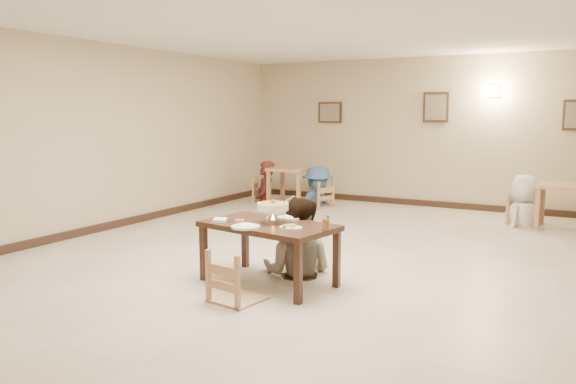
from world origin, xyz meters
The scene contains 28 objects.
floor centered at (0.00, 0.00, 0.00)m, with size 10.00×10.00×0.00m, color beige.
ceiling centered at (0.00, 0.00, 3.00)m, with size 10.00×10.00×0.00m, color silver.
wall_back centered at (0.00, 5.00, 1.50)m, with size 10.00×10.00×0.00m, color #C2AE8B.
wall_left centered at (-4.00, 0.00, 1.50)m, with size 10.00×10.00×0.00m, color #C2AE8B.
baseboard_back centered at (0.00, 4.97, 0.06)m, with size 8.00×0.06×0.12m, color black.
baseboard_left centered at (-3.97, 0.00, 0.06)m, with size 0.06×10.00×0.12m, color black.
picture_a centered at (-2.20, 4.96, 1.90)m, with size 0.55×0.04×0.45m.
picture_b centered at (0.10, 4.96, 2.00)m, with size 0.50×0.04×0.60m.
wall_sconce centered at (1.20, 4.96, 2.30)m, with size 0.16×0.05×0.22m, color #FFD88C.
main_table centered at (-0.17, -1.09, 0.60)m, with size 1.57×1.04×0.68m.
chair_far centered at (-0.09, -0.47, 0.47)m, with size 0.44×0.44×0.94m.
chair_near centered at (-0.16, -1.74, 0.50)m, with size 0.47×0.47×1.01m.
main_diner centered at (-0.07, -0.59, 0.91)m, with size 0.88×0.69×1.82m, color gray.
curry_warmer centered at (-0.14, -1.05, 0.86)m, with size 0.39×0.35×0.31m.
rice_plate_far centered at (-0.10, -0.76, 0.70)m, with size 0.28×0.28×0.06m.
rice_plate_near centered at (-0.25, -1.43, 0.70)m, with size 0.31×0.31×0.07m.
fried_plate centered at (0.19, -1.24, 0.70)m, with size 0.25×0.25×0.06m.
chili_dish centered at (-0.54, -1.12, 0.69)m, with size 0.10×0.10×0.02m.
napkin_cutlery centered at (-0.70, -1.26, 0.70)m, with size 0.23×0.28×0.03m.
drink_glass centered at (0.54, -1.13, 0.75)m, with size 0.08×0.08×0.16m.
bg_table_left centered at (-2.54, 3.77, 0.64)m, with size 0.84×0.84×0.78m.
bg_table_right centered at (2.50, 3.75, 0.61)m, with size 0.78×0.78×0.74m.
bg_chair_ll centered at (-3.16, 3.80, 0.50)m, with size 0.47×0.47×1.01m.
bg_chair_lr centered at (-1.91, 3.78, 0.52)m, with size 0.49×0.49×1.05m.
bg_chair_rl centered at (1.94, 3.82, 0.48)m, with size 0.45×0.45×0.96m.
bg_diner_a centered at (-3.16, 3.80, 0.88)m, with size 0.64×0.42×1.77m, color #571D1A.
bg_diner_b centered at (-1.91, 3.78, 0.83)m, with size 1.08×0.62×1.67m, color #416491.
bg_diner_c centered at (1.94, 3.82, 0.86)m, with size 0.84×0.55×1.72m, color silver.
Camera 1 is at (2.93, -6.30, 1.88)m, focal length 35.00 mm.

